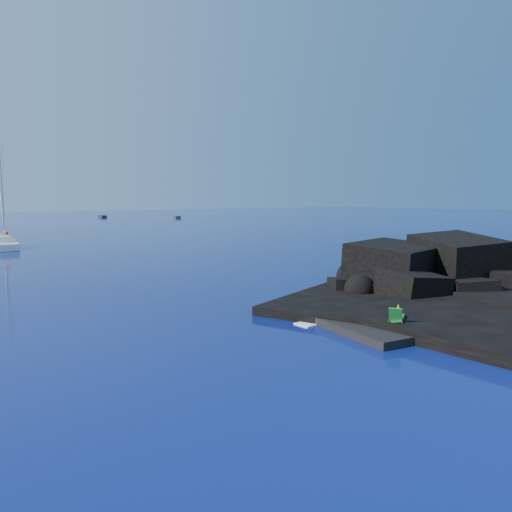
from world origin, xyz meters
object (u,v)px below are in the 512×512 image
at_px(marker_cone, 398,309).
at_px(distant_boat_a, 102,217).
at_px(distant_boat_b, 177,218).
at_px(sailboat, 5,248).
at_px(deck_chair, 397,314).
at_px(sunbather, 409,323).

distance_m(marker_cone, distant_boat_a, 130.90).
xyz_separation_m(marker_cone, distant_boat_a, (26.10, 128.26, -0.60)).
distance_m(marker_cone, distant_boat_b, 120.27).
distance_m(sailboat, distant_boat_a, 88.07).
relative_size(deck_chair, distant_boat_a, 0.32).
bearing_deg(distant_boat_b, sunbather, -95.79).
bearing_deg(sailboat, distant_boat_a, 69.12).
height_order(deck_chair, distant_boat_b, deck_chair).
xyz_separation_m(deck_chair, sunbather, (0.30, -0.38, -0.35)).
bearing_deg(sunbather, deck_chair, 102.53).
xyz_separation_m(deck_chair, distant_boat_a, (27.87, 129.65, -0.87)).
xyz_separation_m(sunbather, distant_boat_a, (27.57, 130.03, -0.52)).
height_order(sunbather, distant_boat_b, sunbather).
height_order(sailboat, sunbather, sailboat).
distance_m(deck_chair, distant_boat_b, 122.19).
bearing_deg(sailboat, deck_chair, -76.80).
height_order(marker_cone, distant_boat_b, marker_cone).
bearing_deg(deck_chair, distant_boat_b, 34.56).
bearing_deg(marker_cone, distant_boat_a, 78.50).
height_order(deck_chair, sunbather, deck_chair).
height_order(sunbather, marker_cone, marker_cone).
height_order(sailboat, distant_boat_a, sailboat).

